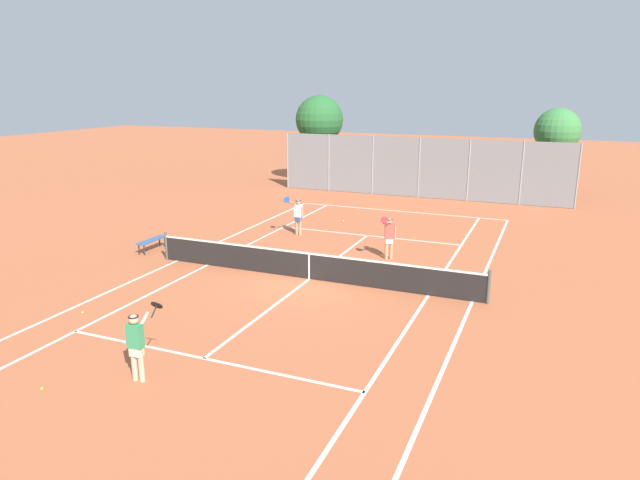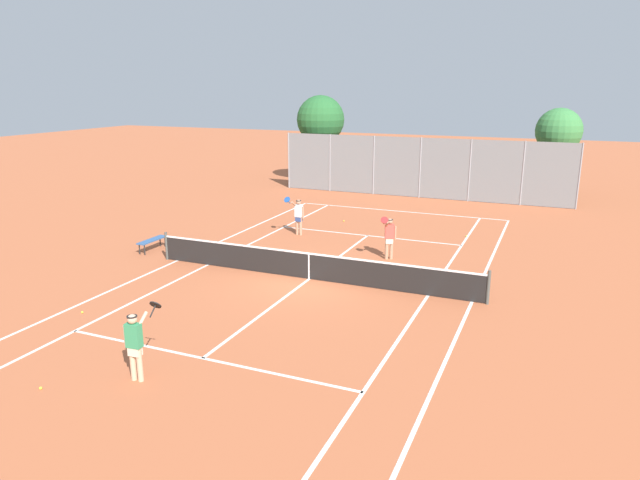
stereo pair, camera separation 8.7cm
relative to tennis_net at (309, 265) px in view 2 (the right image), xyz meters
name	(u,v)px [view 2 (the right image)]	position (x,y,z in m)	size (l,w,h in m)	color
ground_plane	(309,279)	(0.00, 0.00, -0.51)	(120.00, 120.00, 0.00)	#B25B38
court_line_markings	(309,279)	(0.00, 0.00, -0.51)	(11.10, 23.90, 0.01)	silver
tennis_net	(309,265)	(0.00, 0.00, 0.00)	(12.00, 0.10, 1.07)	#474C47
player_near_side	(135,342)	(-0.75, -7.86, 0.42)	(0.63, 0.76, 1.77)	#D8A884
player_far_left	(299,215)	(-2.88, 5.33, 0.42)	(0.74, 0.72, 1.77)	tan
player_far_right	(389,236)	(1.86, 3.34, 0.42)	(0.45, 0.88, 1.77)	tan
loose_tennis_ball_0	(41,388)	(-2.43, -9.04, -0.48)	(0.07, 0.07, 0.07)	#D1DB33
loose_tennis_ball_1	(82,312)	(-4.89, -5.37, -0.48)	(0.07, 0.07, 0.07)	#D1DB33
loose_tennis_ball_2	(298,265)	(-0.99, 1.22, -0.48)	(0.07, 0.07, 0.07)	#D1DB33
loose_tennis_ball_3	(344,221)	(-1.92, 8.52, -0.48)	(0.07, 0.07, 0.07)	#D1DB33
loose_tennis_ball_4	(466,236)	(4.08, 7.87, -0.48)	(0.07, 0.07, 0.07)	#D1DB33
courtside_bench	(152,241)	(-7.26, 0.77, -0.10)	(0.36, 1.50, 0.47)	#33598C
back_fence	(420,168)	(0.00, 16.08, 1.27)	(17.23, 0.08, 3.55)	gray
tree_behind_left	(320,121)	(-7.48, 18.63, 3.67)	(3.17, 3.17, 5.85)	brown
tree_behind_right	(560,132)	(7.37, 20.05, 3.25)	(2.68, 2.68, 5.19)	brown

